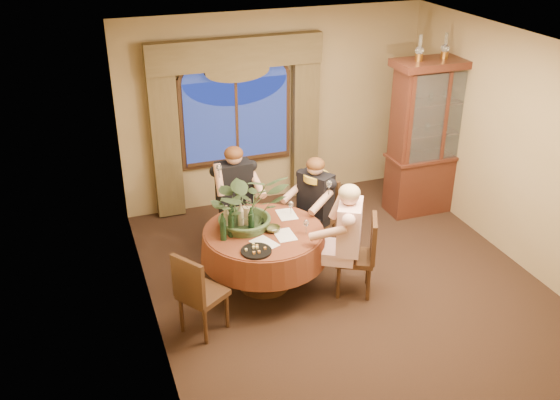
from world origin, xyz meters
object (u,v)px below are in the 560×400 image
object	(u,v)px
oil_lamp_right	(470,44)
wine_bottle_5	(251,220)
wine_bottle_1	(241,217)
stoneware_vase	(247,217)
wine_bottle_0	(227,219)
wine_bottle_2	(231,215)
centerpiece_plant	(247,178)
olive_bowl	(273,229)
chair_back	(244,215)
person_scarf	(315,206)
china_cabinet	(435,137)
oil_lamp_center	(445,46)
chair_back_right	(316,218)
chair_right	(355,256)
person_pink	(349,241)
oil_lamp_left	(420,48)
person_back	(235,197)
wine_bottle_4	(223,227)
wine_bottle_3	(231,223)
dining_table	(264,258)
chair_front_left	(203,292)

from	to	relation	value
oil_lamp_right	wine_bottle_5	distance (m)	3.92
wine_bottle_1	wine_bottle_5	size ratio (longest dim) A/B	1.00
oil_lamp_right	stoneware_vase	world-z (taller)	oil_lamp_right
wine_bottle_0	wine_bottle_2	distance (m)	0.09
centerpiece_plant	olive_bowl	size ratio (longest dim) A/B	5.92
oil_lamp_right	chair_back	distance (m)	3.79
person_scarf	china_cabinet	bearing A→B (deg)	-103.42
oil_lamp_center	chair_back_right	size ratio (longest dim) A/B	0.35
oil_lamp_center	chair_back	bearing A→B (deg)	-176.27
chair_right	stoneware_vase	size ratio (longest dim) A/B	3.71
china_cabinet	person_pink	world-z (taller)	china_cabinet
stoneware_vase	wine_bottle_2	world-z (taller)	wine_bottle_2
chair_back	oil_lamp_left	bearing A→B (deg)	-173.85
oil_lamp_left	person_back	distance (m)	3.09
olive_bowl	wine_bottle_4	world-z (taller)	wine_bottle_4
china_cabinet	wine_bottle_3	xyz separation A→B (m)	(-3.30, -1.13, -0.20)
wine_bottle_0	wine_bottle_1	xyz separation A→B (m)	(0.16, -0.01, 0.00)
stoneware_vase	oil_lamp_center	bearing A→B (deg)	17.89
china_cabinet	person_back	xyz separation A→B (m)	(-2.97, -0.09, -0.41)
oil_lamp_left	olive_bowl	xyz separation A→B (m)	(-2.43, -1.18, -1.62)
oil_lamp_right	wine_bottle_3	distance (m)	4.13
centerpiece_plant	wine_bottle_5	distance (m)	0.47
centerpiece_plant	wine_bottle_4	size ratio (longest dim) A/B	3.12
china_cabinet	wine_bottle_4	size ratio (longest dim) A/B	6.74
person_pink	centerpiece_plant	xyz separation A→B (m)	(-0.98, 0.65, 0.65)
wine_bottle_2	wine_bottle_5	size ratio (longest dim) A/B	1.00
chair_back	wine_bottle_1	bearing A→B (deg)	74.04
dining_table	wine_bottle_1	world-z (taller)	wine_bottle_1
chair_back	olive_bowl	bearing A→B (deg)	95.36
wine_bottle_3	wine_bottle_4	world-z (taller)	same
chair_right	wine_bottle_4	distance (m)	1.55
oil_lamp_center	wine_bottle_4	bearing A→B (deg)	-160.86
oil_lamp_center	wine_bottle_0	size ratio (longest dim) A/B	1.03
person_back	wine_bottle_0	distance (m)	1.01
oil_lamp_left	wine_bottle_3	size ratio (longest dim) A/B	1.03
oil_lamp_center	wine_bottle_0	distance (m)	3.77
dining_table	oil_lamp_right	xyz separation A→B (m)	(3.30, 1.12, 2.02)
chair_back	wine_bottle_3	world-z (taller)	wine_bottle_3
chair_right	chair_back	size ratio (longest dim) A/B	1.00
centerpiece_plant	person_back	bearing A→B (deg)	84.50
oil_lamp_center	chair_right	size ratio (longest dim) A/B	0.35
chair_right	olive_bowl	size ratio (longest dim) A/B	5.51
person_scarf	wine_bottle_0	distance (m)	1.33
oil_lamp_center	chair_front_left	world-z (taller)	oil_lamp_center
dining_table	chair_back_right	distance (m)	1.03
person_back	chair_right	bearing A→B (deg)	120.80
oil_lamp_right	wine_bottle_0	distance (m)	4.11
oil_lamp_left	dining_table	bearing A→B (deg)	-156.10
person_scarf	stoneware_vase	xyz separation A→B (m)	(-1.00, -0.36, 0.21)
wine_bottle_4	wine_bottle_5	bearing A→B (deg)	6.35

